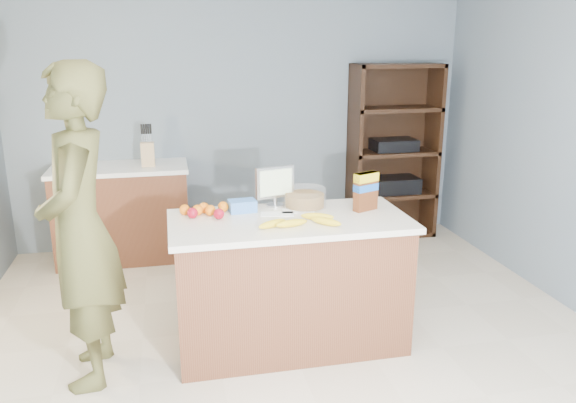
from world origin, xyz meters
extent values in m
cube|color=beige|center=(0.00, 0.00, 0.00)|extent=(4.50, 5.00, 0.02)
cube|color=slate|center=(0.00, 2.50, 1.25)|extent=(4.50, 0.02, 2.50)
cube|color=brown|center=(0.00, 0.30, 0.43)|extent=(1.50, 0.70, 0.86)
cube|color=silver|center=(0.00, 0.30, 0.88)|extent=(1.56, 0.76, 0.04)
cube|color=black|center=(0.00, 0.30, 0.05)|extent=(1.46, 0.66, 0.10)
cube|color=brown|center=(-1.20, 2.20, 0.43)|extent=(1.20, 0.60, 0.86)
cube|color=white|center=(-1.20, 2.20, 0.88)|extent=(1.24, 0.62, 0.04)
cube|color=black|center=(1.55, 2.48, 0.90)|extent=(0.90, 0.04, 1.80)
cube|color=black|center=(1.12, 2.30, 0.90)|extent=(0.04, 0.40, 1.80)
cube|color=black|center=(1.98, 2.30, 0.90)|extent=(0.04, 0.40, 1.80)
cube|color=black|center=(1.55, 2.30, 0.02)|extent=(0.90, 0.40, 0.04)
cube|color=black|center=(1.55, 2.30, 0.45)|extent=(0.90, 0.40, 0.04)
cube|color=black|center=(1.55, 2.30, 0.90)|extent=(0.90, 0.40, 0.04)
cube|color=black|center=(1.55, 2.30, 1.35)|extent=(0.90, 0.40, 0.04)
cube|color=black|center=(1.55, 2.30, 1.78)|extent=(0.90, 0.40, 0.04)
cube|color=black|center=(1.55, 2.30, 0.55)|extent=(0.55, 0.32, 0.16)
cube|color=black|center=(1.55, 2.30, 0.98)|extent=(0.45, 0.30, 0.12)
imported|color=#4C4924|center=(-1.28, 0.18, 0.96)|extent=(0.48, 0.71, 1.92)
cube|color=tan|center=(-0.93, 2.15, 1.01)|extent=(0.12, 0.10, 0.22)
cylinder|color=black|center=(-0.97, 2.15, 1.17)|extent=(0.02, 0.02, 0.09)
cylinder|color=black|center=(-0.95, 2.15, 1.17)|extent=(0.02, 0.02, 0.09)
cylinder|color=black|center=(-0.93, 2.15, 1.17)|extent=(0.02, 0.02, 0.09)
cylinder|color=black|center=(-0.91, 2.15, 1.17)|extent=(0.02, 0.02, 0.09)
cylinder|color=black|center=(-0.89, 2.15, 1.17)|extent=(0.02, 0.02, 0.09)
cube|color=white|center=(-0.06, 0.41, 0.90)|extent=(0.24, 0.15, 0.00)
cube|color=white|center=(0.09, 0.44, 0.90)|extent=(0.24, 0.16, 0.00)
ellipsoid|color=yellow|center=(-0.14, 0.14, 0.92)|extent=(0.21, 0.15, 0.05)
ellipsoid|color=yellow|center=(-0.03, 0.13, 0.92)|extent=(0.22, 0.09, 0.05)
ellipsoid|color=yellow|center=(0.17, 0.23, 0.92)|extent=(0.22, 0.13, 0.05)
ellipsoid|color=yellow|center=(0.19, 0.11, 0.92)|extent=(0.19, 0.19, 0.05)
sphere|color=maroon|center=(-0.62, 0.44, 0.94)|extent=(0.07, 0.07, 0.07)
sphere|color=maroon|center=(-0.45, 0.38, 0.94)|extent=(0.07, 0.07, 0.07)
sphere|color=orange|center=(-0.58, 0.50, 0.94)|extent=(0.07, 0.07, 0.07)
sphere|color=orange|center=(-0.54, 0.54, 0.94)|extent=(0.07, 0.07, 0.07)
sphere|color=orange|center=(-0.50, 0.47, 0.94)|extent=(0.07, 0.07, 0.07)
sphere|color=orange|center=(-0.41, 0.54, 0.94)|extent=(0.07, 0.07, 0.07)
sphere|color=orange|center=(-0.66, 0.52, 0.94)|extent=(0.07, 0.07, 0.07)
cube|color=blue|center=(-0.28, 0.52, 0.94)|extent=(0.19, 0.14, 0.08)
cylinder|color=#267219|center=(0.16, 0.55, 0.95)|extent=(0.27, 0.27, 0.09)
cylinder|color=white|center=(0.16, 0.55, 0.97)|extent=(0.30, 0.30, 0.13)
cylinder|color=silver|center=(-0.04, 0.60, 0.91)|extent=(0.12, 0.12, 0.01)
cylinder|color=silver|center=(-0.04, 0.60, 0.94)|extent=(0.02, 0.02, 0.05)
cube|color=silver|center=(-0.04, 0.60, 1.07)|extent=(0.28, 0.10, 0.22)
cube|color=yellow|center=(-0.03, 0.58, 1.07)|extent=(0.23, 0.06, 0.18)
cube|color=#592B14|center=(0.54, 0.37, 1.03)|extent=(0.18, 0.12, 0.26)
cube|color=yellow|center=(0.54, 0.37, 1.13)|extent=(0.19, 0.13, 0.06)
cube|color=blue|center=(0.54, 0.37, 1.06)|extent=(0.19, 0.13, 0.05)
camera|label=1|loc=(-0.75, -3.10, 2.00)|focal=35.00mm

